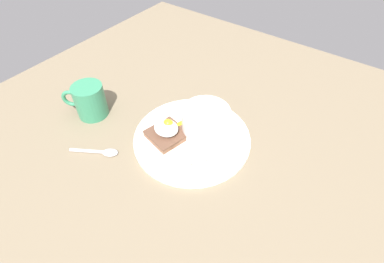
% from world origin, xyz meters
% --- Properties ---
extents(ground_plane, '(1.20, 1.20, 0.02)m').
position_xyz_m(ground_plane, '(0.00, 0.00, 0.01)').
color(ground_plane, '#776851').
rests_on(ground_plane, ground).
extents(plate, '(0.28, 0.28, 0.02)m').
position_xyz_m(plate, '(0.00, 0.00, 0.03)').
color(plate, white).
rests_on(plate, ground_plane).
extents(oatmeal_bowl, '(0.12, 0.12, 0.07)m').
position_xyz_m(oatmeal_bowl, '(0.01, 0.04, 0.06)').
color(oatmeal_bowl, white).
rests_on(oatmeal_bowl, plate).
extents(toast_slice, '(0.10, 0.10, 0.02)m').
position_xyz_m(toast_slice, '(-0.05, -0.03, 0.04)').
color(toast_slice, brown).
rests_on(toast_slice, plate).
extents(poached_egg, '(0.06, 0.08, 0.04)m').
position_xyz_m(poached_egg, '(-0.05, -0.03, 0.06)').
color(poached_egg, white).
rests_on(poached_egg, toast_slice).
extents(banana_slice_front, '(0.04, 0.04, 0.01)m').
position_xyz_m(banana_slice_front, '(0.04, -0.07, 0.04)').
color(banana_slice_front, beige).
rests_on(banana_slice_front, plate).
extents(banana_slice_left, '(0.04, 0.04, 0.01)m').
position_xyz_m(banana_slice_left, '(0.06, -0.04, 0.04)').
color(banana_slice_left, beige).
rests_on(banana_slice_left, plate).
extents(banana_slice_back, '(0.04, 0.04, 0.01)m').
position_xyz_m(banana_slice_back, '(0.08, -0.07, 0.04)').
color(banana_slice_back, beige).
rests_on(banana_slice_back, plate).
extents(banana_slice_right, '(0.05, 0.05, 0.01)m').
position_xyz_m(banana_slice_right, '(0.01, -0.07, 0.03)').
color(banana_slice_right, '#EDEBB8').
rests_on(banana_slice_right, plate).
extents(coffee_mug, '(0.10, 0.08, 0.09)m').
position_xyz_m(coffee_mug, '(-0.27, -0.08, 0.07)').
color(coffee_mug, '#34845C').
rests_on(coffee_mug, ground_plane).
extents(spoon, '(0.11, 0.07, 0.01)m').
position_xyz_m(spoon, '(-0.15, -0.16, 0.02)').
color(spoon, silver).
rests_on(spoon, ground_plane).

